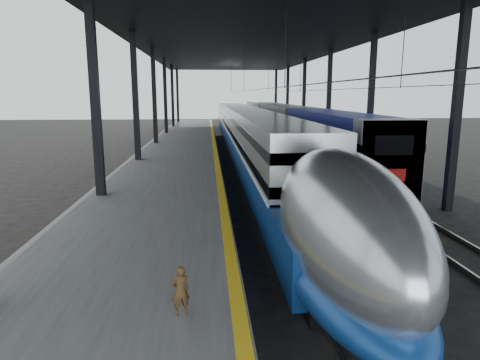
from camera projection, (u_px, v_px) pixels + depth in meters
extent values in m
plane|color=black|center=(248.00, 257.00, 13.91)|extent=(160.00, 160.00, 0.00)
cube|color=#4C4C4F|center=(179.00, 156.00, 33.11)|extent=(6.00, 80.00, 1.00)
cube|color=gold|center=(215.00, 149.00, 33.21)|extent=(0.30, 80.00, 0.01)
cube|color=slate|center=(240.00, 161.00, 33.54)|extent=(0.08, 80.00, 0.16)
cube|color=slate|center=(258.00, 160.00, 33.65)|extent=(0.08, 80.00, 0.16)
cube|color=slate|center=(303.00, 160.00, 33.92)|extent=(0.08, 80.00, 0.16)
cube|color=slate|center=(321.00, 160.00, 34.02)|extent=(0.08, 80.00, 0.16)
cube|color=black|center=(96.00, 111.00, 17.48)|extent=(0.35, 0.35, 9.00)
cube|color=black|center=(457.00, 110.00, 18.63)|extent=(0.35, 0.35, 9.00)
cube|color=black|center=(136.00, 105.00, 27.26)|extent=(0.35, 0.35, 9.00)
cube|color=black|center=(371.00, 105.00, 28.41)|extent=(0.35, 0.35, 9.00)
cube|color=black|center=(155.00, 102.00, 37.04)|extent=(0.35, 0.35, 9.00)
cube|color=black|center=(329.00, 102.00, 38.18)|extent=(0.35, 0.35, 9.00)
cube|color=black|center=(165.00, 101.00, 46.81)|extent=(0.35, 0.35, 9.00)
cube|color=black|center=(304.00, 101.00, 47.96)|extent=(0.35, 0.35, 9.00)
cube|color=black|center=(173.00, 100.00, 56.59)|extent=(0.35, 0.35, 9.00)
cube|color=black|center=(287.00, 100.00, 57.73)|extent=(0.35, 0.35, 9.00)
cube|color=black|center=(178.00, 99.00, 66.37)|extent=(0.35, 0.35, 9.00)
cube|color=black|center=(276.00, 99.00, 67.51)|extent=(0.35, 0.35, 9.00)
cube|color=black|center=(249.00, 39.00, 31.79)|extent=(18.00, 75.00, 0.45)
cylinder|color=slate|center=(250.00, 90.00, 32.53)|extent=(0.03, 74.00, 0.03)
cylinder|color=slate|center=(314.00, 90.00, 32.90)|extent=(0.03, 74.00, 0.03)
cube|color=#ADB0B5|center=(241.00, 126.00, 41.29)|extent=(2.71, 57.00, 3.73)
cube|color=navy|center=(242.00, 140.00, 40.05)|extent=(2.78, 62.00, 1.45)
cube|color=silver|center=(241.00, 131.00, 41.37)|extent=(2.80, 57.00, 0.09)
cube|color=black|center=(241.00, 115.00, 41.08)|extent=(2.75, 57.00, 0.39)
cube|color=black|center=(241.00, 126.00, 41.29)|extent=(2.75, 57.00, 0.39)
ellipsoid|color=#ADB0B5|center=(341.00, 226.00, 10.52)|extent=(2.71, 8.40, 3.73)
ellipsoid|color=navy|center=(339.00, 267.00, 10.73)|extent=(2.78, 8.40, 1.59)
ellipsoid|color=black|center=(387.00, 229.00, 7.83)|extent=(1.40, 2.20, 0.84)
cube|color=black|center=(338.00, 294.00, 10.88)|extent=(2.05, 2.60, 0.40)
cube|color=black|center=(251.00, 161.00, 32.38)|extent=(2.05, 2.60, 0.40)
cube|color=navy|center=(334.00, 143.00, 27.94)|extent=(2.92, 18.00, 3.96)
cube|color=gray|center=(387.00, 163.00, 19.73)|extent=(2.97, 1.20, 4.01)
cube|color=black|center=(394.00, 145.00, 18.95)|extent=(1.77, 0.06, 0.89)
cube|color=#AF100D|center=(392.00, 175.00, 19.21)|extent=(1.25, 0.06, 0.57)
cube|color=gray|center=(283.00, 123.00, 46.52)|extent=(2.92, 18.00, 3.96)
cube|color=gray|center=(261.00, 115.00, 65.09)|extent=(2.92, 18.00, 3.96)
cube|color=black|center=(366.00, 191.00, 22.45)|extent=(2.29, 2.40, 0.36)
cube|color=black|center=(288.00, 144.00, 43.96)|extent=(2.29, 2.40, 0.36)
imported|color=#463017|center=(180.00, 291.00, 8.18)|extent=(0.42, 0.34, 1.00)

